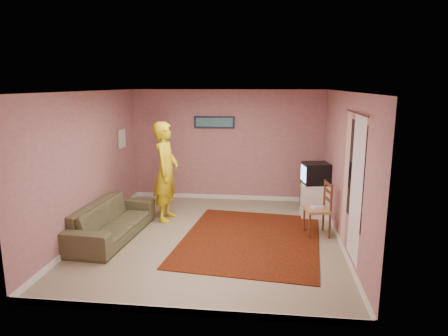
# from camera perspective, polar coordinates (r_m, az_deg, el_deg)

# --- Properties ---
(ground) EXTENTS (5.00, 5.00, 0.00)m
(ground) POSITION_cam_1_polar(r_m,az_deg,el_deg) (7.32, -1.67, -9.90)
(ground) COLOR gray
(ground) RESTS_ON ground
(wall_back) EXTENTS (4.50, 0.02, 2.60)m
(wall_back) POSITION_cam_1_polar(r_m,az_deg,el_deg) (9.39, 0.46, 3.22)
(wall_back) COLOR #B37675
(wall_back) RESTS_ON ground
(wall_front) EXTENTS (4.50, 0.02, 2.60)m
(wall_front) POSITION_cam_1_polar(r_m,az_deg,el_deg) (4.57, -6.28, -6.30)
(wall_front) COLOR #B37675
(wall_front) RESTS_ON ground
(wall_left) EXTENTS (0.02, 5.00, 2.60)m
(wall_left) POSITION_cam_1_polar(r_m,az_deg,el_deg) (7.60, -18.77, 0.50)
(wall_left) COLOR #B37675
(wall_left) RESTS_ON ground
(wall_right) EXTENTS (0.02, 5.00, 2.60)m
(wall_right) POSITION_cam_1_polar(r_m,az_deg,el_deg) (6.99, 16.84, -0.33)
(wall_right) COLOR #B37675
(wall_right) RESTS_ON ground
(ceiling) EXTENTS (4.50, 5.00, 0.02)m
(ceiling) POSITION_cam_1_polar(r_m,az_deg,el_deg) (6.80, -1.81, 10.89)
(ceiling) COLOR white
(ceiling) RESTS_ON wall_back
(baseboard_back) EXTENTS (4.50, 0.02, 0.10)m
(baseboard_back) POSITION_cam_1_polar(r_m,az_deg,el_deg) (9.65, 0.45, -4.15)
(baseboard_back) COLOR silver
(baseboard_back) RESTS_ON ground
(baseboard_front) EXTENTS (4.50, 0.02, 0.10)m
(baseboard_front) POSITION_cam_1_polar(r_m,az_deg,el_deg) (5.11, -5.92, -19.71)
(baseboard_front) COLOR silver
(baseboard_front) RESTS_ON ground
(baseboard_left) EXTENTS (0.02, 5.00, 0.10)m
(baseboard_left) POSITION_cam_1_polar(r_m,az_deg,el_deg) (7.93, -18.10, -8.40)
(baseboard_left) COLOR silver
(baseboard_left) RESTS_ON ground
(baseboard_right) EXTENTS (0.02, 5.00, 0.10)m
(baseboard_right) POSITION_cam_1_polar(r_m,az_deg,el_deg) (7.35, 16.16, -9.90)
(baseboard_right) COLOR silver
(baseboard_right) RESTS_ON ground
(window) EXTENTS (0.01, 1.10, 1.50)m
(window) POSITION_cam_1_polar(r_m,az_deg,el_deg) (6.10, 18.32, -0.74)
(window) COLOR black
(window) RESTS_ON wall_right
(curtain_sheer) EXTENTS (0.01, 0.75, 2.10)m
(curtain_sheer) POSITION_cam_1_polar(r_m,az_deg,el_deg) (6.00, 18.35, -2.92)
(curtain_sheer) COLOR white
(curtain_sheer) RESTS_ON wall_right
(curtain_floral) EXTENTS (0.01, 0.35, 2.10)m
(curtain_floral) POSITION_cam_1_polar(r_m,az_deg,el_deg) (6.66, 17.03, -1.38)
(curtain_floral) COLOR #ECE7C9
(curtain_floral) RESTS_ON wall_right
(curtain_rod) EXTENTS (0.02, 1.40, 0.02)m
(curtain_rod) POSITION_cam_1_polar(r_m,az_deg,el_deg) (5.97, 18.45, 7.45)
(curtain_rod) COLOR brown
(curtain_rod) RESTS_ON wall_right
(picture_back) EXTENTS (0.95, 0.04, 0.28)m
(picture_back) POSITION_cam_1_polar(r_m,az_deg,el_deg) (9.32, -1.40, 6.56)
(picture_back) COLOR #151C39
(picture_back) RESTS_ON wall_back
(picture_left) EXTENTS (0.04, 0.38, 0.42)m
(picture_left) POSITION_cam_1_polar(r_m,az_deg,el_deg) (9.00, -14.38, 4.07)
(picture_left) COLOR #CAB08B
(picture_left) RESTS_ON wall_left
(area_rug) EXTENTS (2.67, 3.20, 0.02)m
(area_rug) POSITION_cam_1_polar(r_m,az_deg,el_deg) (7.24, 3.81, -10.11)
(area_rug) COLOR black
(area_rug) RESTS_ON ground
(tv_cabinet) EXTENTS (0.55, 0.50, 0.70)m
(tv_cabinet) POSITION_cam_1_polar(r_m,az_deg,el_deg) (8.55, 12.81, -4.48)
(tv_cabinet) COLOR white
(tv_cabinet) RESTS_ON ground
(crt_tv) EXTENTS (0.59, 0.54, 0.44)m
(crt_tv) POSITION_cam_1_polar(r_m,az_deg,el_deg) (8.41, 12.96, -0.75)
(crt_tv) COLOR black
(crt_tv) RESTS_ON tv_cabinet
(chair_a) EXTENTS (0.54, 0.53, 0.55)m
(chair_a) POSITION_cam_1_polar(r_m,az_deg,el_deg) (8.98, 12.51, -1.95)
(chair_a) COLOR tan
(chair_a) RESTS_ON ground
(dvd_player) EXTENTS (0.40, 0.32, 0.06)m
(dvd_player) POSITION_cam_1_polar(r_m,az_deg,el_deg) (9.00, 12.49, -2.38)
(dvd_player) COLOR #B0B0B5
(dvd_player) RESTS_ON chair_a
(blue_throw) EXTENTS (0.36, 0.04, 0.38)m
(blue_throw) POSITION_cam_1_polar(r_m,az_deg,el_deg) (9.12, 12.45, -0.46)
(blue_throw) COLOR #98C6F9
(blue_throw) RESTS_ON chair_a
(chair_b) EXTENTS (0.50, 0.52, 0.54)m
(chair_b) POSITION_cam_1_polar(r_m,az_deg,el_deg) (7.45, 13.22, -4.89)
(chair_b) COLOR tan
(chair_b) RESTS_ON ground
(game_console) EXTENTS (0.23, 0.19, 0.04)m
(game_console) POSITION_cam_1_polar(r_m,az_deg,el_deg) (7.47, 13.19, -5.47)
(game_console) COLOR white
(game_console) RESTS_ON chair_b
(sofa) EXTENTS (0.99, 2.21, 0.63)m
(sofa) POSITION_cam_1_polar(r_m,az_deg,el_deg) (7.51, -15.73, -7.24)
(sofa) COLOR brown
(sofa) RESTS_ON ground
(person) EXTENTS (0.50, 0.74, 2.00)m
(person) POSITION_cam_1_polar(r_m,az_deg,el_deg) (8.07, -8.28, -0.52)
(person) COLOR yellow
(person) RESTS_ON ground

